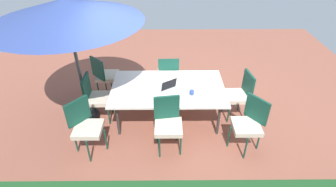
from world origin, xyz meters
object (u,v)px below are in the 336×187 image
(chair_northeast, at_px, (85,125))
(laptop, at_px, (167,86))
(chair_northwest, at_px, (249,122))
(dining_table, at_px, (168,89))
(chair_southeast, at_px, (105,74))
(patio_umbrella, at_px, (66,11))
(chair_north, at_px, (168,122))
(chair_east, at_px, (96,96))
(chair_west, at_px, (239,93))
(cup, at_px, (192,92))
(chair_south, at_px, (168,74))

(chair_northeast, distance_m, laptop, 1.62)
(chair_northwest, bearing_deg, dining_table, -159.01)
(dining_table, relative_size, chair_southeast, 2.19)
(patio_umbrella, relative_size, chair_north, 2.58)
(chair_northeast, bearing_deg, chair_east, 40.61)
(chair_northeast, bearing_deg, chair_north, -47.61)
(chair_southeast, bearing_deg, patio_umbrella, 115.71)
(chair_west, xyz_separation_m, chair_east, (2.80, 0.07, 0.00))
(chair_east, bearing_deg, chair_northwest, -106.47)
(chair_west, bearing_deg, chair_east, -96.69)
(chair_northeast, relative_size, cup, 11.61)
(chair_east, height_order, chair_north, same)
(chair_east, distance_m, chair_north, 1.60)
(chair_northeast, xyz_separation_m, laptop, (-1.37, -0.84, 0.22))
(patio_umbrella, relative_size, chair_east, 2.58)
(dining_table, distance_m, chair_south, 0.84)
(chair_southeast, distance_m, cup, 2.10)
(chair_west, height_order, chair_northeast, same)
(chair_south, xyz_separation_m, chair_northeast, (1.40, 1.70, 0.00))
(chair_northwest, relative_size, cup, 11.61)
(patio_umbrella, xyz_separation_m, chair_north, (-1.63, 0.86, -1.62))
(dining_table, relative_size, chair_south, 2.19)
(chair_south, bearing_deg, chair_northwest, 127.04)
(chair_south, relative_size, chair_northeast, 1.00)
(patio_umbrella, height_order, chair_south, patio_umbrella)
(chair_south, bearing_deg, patio_umbrella, 23.23)
(chair_southeast, xyz_separation_m, chair_northwest, (-2.75, 1.63, 0.00))
(chair_northwest, height_order, laptop, chair_northwest)
(chair_southeast, relative_size, chair_northeast, 1.00)
(dining_table, height_order, chair_west, chair_west)
(chair_west, relative_size, chair_northwest, 1.00)
(dining_table, bearing_deg, laptop, 59.60)
(laptop, bearing_deg, chair_south, -125.56)
(chair_southeast, height_order, cup, chair_southeast)
(patio_umbrella, height_order, chair_northeast, patio_umbrella)
(patio_umbrella, relative_size, chair_northwest, 2.58)
(chair_southeast, height_order, laptop, chair_southeast)
(chair_north, height_order, cup, chair_north)
(chair_north, bearing_deg, chair_northwest, -8.90)
(chair_south, distance_m, cup, 1.17)
(chair_northwest, height_order, chair_north, same)
(chair_east, height_order, laptop, chair_east)
(chair_east, bearing_deg, laptop, -90.42)
(chair_northeast, distance_m, cup, 1.93)
(patio_umbrella, bearing_deg, chair_northeast, 105.48)
(patio_umbrella, bearing_deg, chair_west, -179.96)
(chair_east, bearing_deg, chair_west, -88.81)
(chair_south, relative_size, chair_north, 1.00)
(chair_south, height_order, laptop, chair_south)
(chair_southeast, xyz_separation_m, chair_north, (-1.37, 1.62, 0.00))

